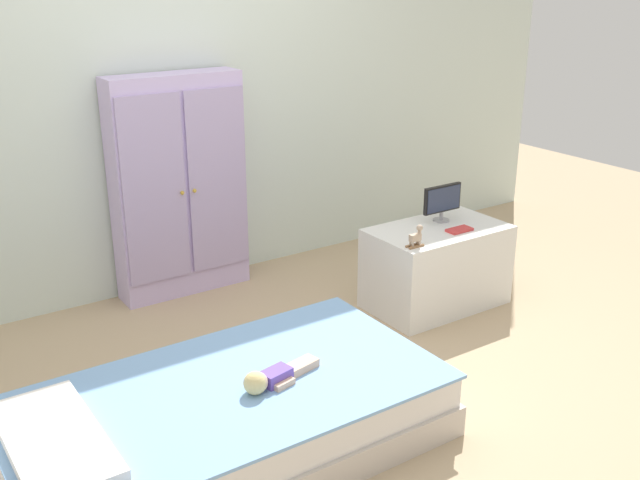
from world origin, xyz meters
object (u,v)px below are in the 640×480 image
at_px(bed, 229,419).
at_px(doll, 268,379).
at_px(wardrobe, 180,186).
at_px(book_red, 459,230).
at_px(tv_monitor, 442,200).
at_px(tv_stand, 436,267).
at_px(rocking_horse_toy, 416,237).

distance_m(bed, doll, 0.26).
xyz_separation_m(wardrobe, book_red, (1.23, -1.17, -0.18)).
height_order(tv_monitor, book_red, tv_monitor).
distance_m(doll, book_red, 1.74).
bearing_deg(doll, tv_stand, 23.62).
distance_m(bed, tv_monitor, 2.00).
xyz_separation_m(tv_monitor, book_red, (-0.04, -0.19, -0.12)).
xyz_separation_m(bed, tv_monitor, (1.82, 0.69, 0.48)).
bearing_deg(rocking_horse_toy, book_red, 7.96).
bearing_deg(tv_stand, bed, -160.68).
xyz_separation_m(bed, rocking_horse_toy, (1.40, 0.44, 0.41)).
bearing_deg(book_red, doll, -160.54).
bearing_deg(tv_stand, tv_monitor, 40.50).
height_order(bed, wardrobe, wardrobe).
height_order(bed, doll, doll).
xyz_separation_m(wardrobe, tv_stand, (1.17, -1.06, -0.44)).
bearing_deg(tv_monitor, wardrobe, 142.40).
distance_m(bed, tv_stand, 1.82).
relative_size(wardrobe, tv_stand, 1.67).
height_order(bed, book_red, book_red).
height_order(doll, book_red, book_red).
xyz_separation_m(doll, tv_stand, (1.57, 0.69, -0.09)).
bearing_deg(tv_monitor, rocking_horse_toy, -149.29).
distance_m(doll, rocking_horse_toy, 1.38).
bearing_deg(wardrobe, tv_monitor, -37.60).
height_order(doll, tv_stand, tv_stand).
bearing_deg(bed, tv_monitor, 20.69).
relative_size(tv_monitor, rocking_horse_toy, 2.22).
xyz_separation_m(doll, tv_monitor, (1.67, 0.77, 0.29)).
bearing_deg(book_red, tv_monitor, 79.30).
bearing_deg(doll, rocking_horse_toy, 22.68).
bearing_deg(tv_monitor, doll, -155.21).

